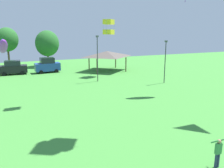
# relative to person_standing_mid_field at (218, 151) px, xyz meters

# --- Properties ---
(person_standing_mid_field) EXTENTS (0.52, 0.51, 1.76)m
(person_standing_mid_field) POSITION_rel_person_standing_mid_field_xyz_m (0.00, 0.00, 0.00)
(person_standing_mid_field) COLOR navy
(person_standing_mid_field) RESTS_ON ground
(kite_flying_1) EXTENTS (2.04, 2.04, 2.41)m
(kite_flying_1) POSITION_rel_person_standing_mid_field_xyz_m (4.37, 27.49, 6.88)
(kite_flying_1) COLOR yellow
(kite_flying_3) EXTENTS (0.98, 3.37, 1.83)m
(kite_flying_3) POSITION_rel_person_standing_mid_field_xyz_m (-10.91, 13.55, 5.19)
(kite_flying_3) COLOR purple
(parked_car_second_from_left) EXTENTS (4.61, 2.14, 2.38)m
(parked_car_second_from_left) POSITION_rel_person_standing_mid_field_xyz_m (-10.46, 34.20, 0.18)
(parked_car_second_from_left) COLOR black
(parked_car_second_from_left) RESTS_ON ground
(parked_car_third_from_left) EXTENTS (4.37, 2.32, 2.64)m
(parked_car_third_from_left) POSITION_rel_person_standing_mid_field_xyz_m (-4.80, 33.82, 0.29)
(parked_car_third_from_left) COLOR #234299
(parked_car_third_from_left) RESTS_ON ground
(park_pavilion) EXTENTS (7.11, 6.04, 3.60)m
(park_pavilion) POSITION_rel_person_standing_mid_field_xyz_m (5.66, 31.63, 2.09)
(park_pavilion) COLOR brown
(park_pavilion) RESTS_ON ground
(light_post_0) EXTENTS (0.36, 0.20, 6.68)m
(light_post_0) POSITION_rel_person_standing_mid_field_xyz_m (1.07, 23.67, 2.75)
(light_post_0) COLOR #2D2D33
(light_post_0) RESTS_ON ground
(light_post_1) EXTENTS (0.36, 0.20, 6.04)m
(light_post_1) POSITION_rel_person_standing_mid_field_xyz_m (9.55, 19.00, 2.42)
(light_post_1) COLOR #2D2D33
(light_post_1) RESTS_ON ground
(treeline_tree_2) EXTENTS (4.26, 4.26, 7.84)m
(treeline_tree_2) POSITION_rel_person_standing_mid_field_xyz_m (-11.10, 42.70, 4.48)
(treeline_tree_2) COLOR brown
(treeline_tree_2) RESTS_ON ground
(treeline_tree_3) EXTENTS (4.74, 4.74, 7.27)m
(treeline_tree_3) POSITION_rel_person_standing_mid_field_xyz_m (-3.66, 41.10, 3.66)
(treeline_tree_3) COLOR brown
(treeline_tree_3) RESTS_ON ground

